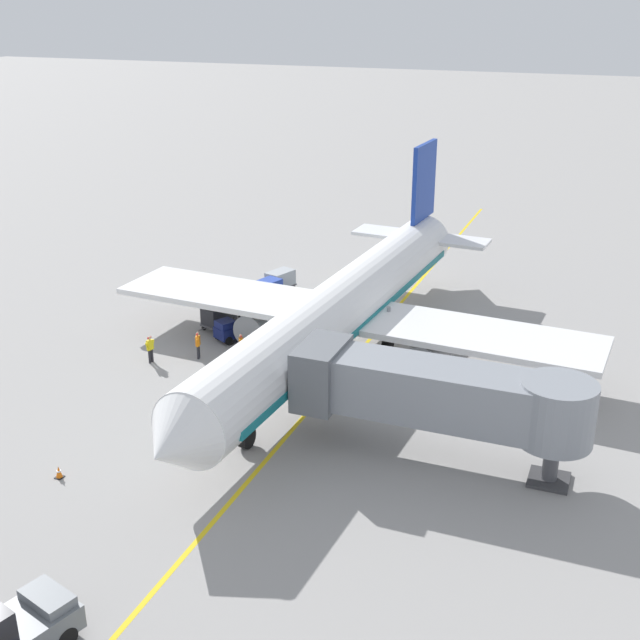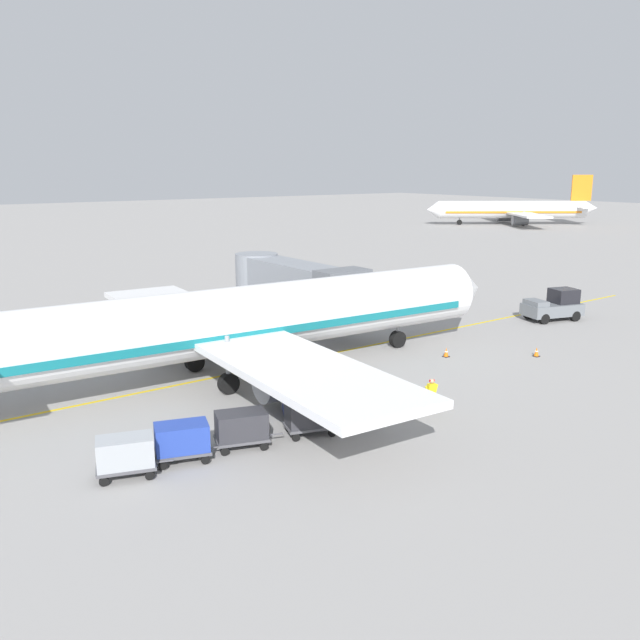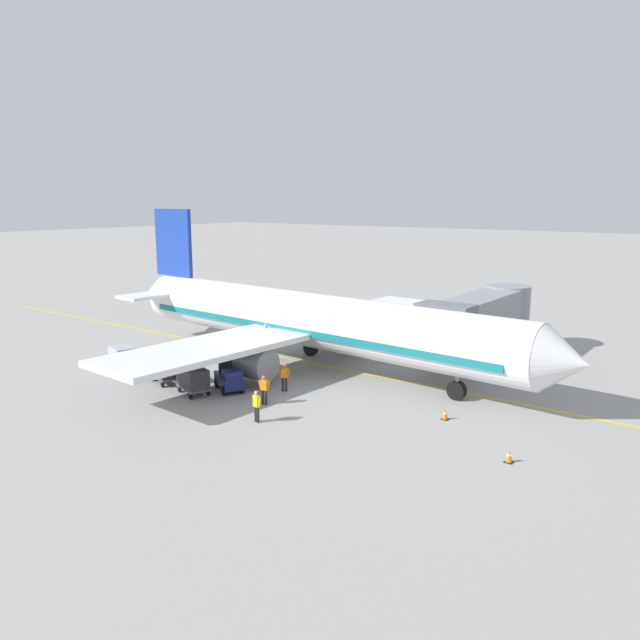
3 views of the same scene
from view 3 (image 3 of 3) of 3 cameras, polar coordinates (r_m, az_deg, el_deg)
ground_plane at (r=43.50m, az=-0.56°, el=-4.06°), size 400.00×400.00×0.00m
gate_lead_in_line at (r=43.50m, az=-0.56°, el=-4.06°), size 0.24×80.00×0.01m
parked_airliner at (r=42.27m, az=-1.17°, el=-0.07°), size 30.26×37.34×10.63m
jet_bridge at (r=44.62m, az=14.69°, el=0.51°), size 13.68×3.50×4.98m
baggage_tug_lead at (r=37.67m, az=-8.40°, el=-5.46°), size 2.26×2.77×1.62m
baggage_cart_front at (r=37.37m, az=-11.68°, el=-5.34°), size 1.93×2.97×1.58m
baggage_cart_second_in_train at (r=40.04m, az=-14.13°, el=-4.34°), size 1.93×2.97×1.58m
baggage_cart_third_in_train at (r=42.16m, az=-16.06°, el=-3.66°), size 1.93×2.97×1.58m
baggage_cart_tail_end at (r=43.98m, az=-17.88°, el=-3.16°), size 1.93×2.97×1.58m
ground_crew_wing_walker at (r=34.91m, az=-5.20°, el=-6.31°), size 0.35×0.71×1.69m
ground_crew_loader at (r=37.16m, az=-3.32°, el=-5.20°), size 0.48×0.65×1.69m
ground_crew_marshaller at (r=32.26m, az=-5.89°, el=-7.80°), size 0.32×0.72×1.69m
safety_cone_nose_left at (r=28.89m, az=17.12°, el=-11.97°), size 0.36×0.36×0.59m
safety_cone_nose_right at (r=33.33m, az=11.53°, el=-8.55°), size 0.36×0.36×0.59m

